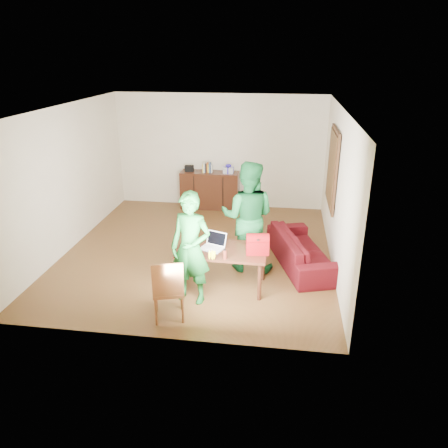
# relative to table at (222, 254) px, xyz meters

# --- Properties ---
(room) EXTENTS (5.20, 5.70, 2.90)m
(room) POSITION_rel_table_xyz_m (-0.64, 1.38, 0.72)
(room) COLOR #432910
(room) RESTS_ON ground
(table) EXTENTS (1.45, 0.84, 0.67)m
(table) POSITION_rel_table_xyz_m (0.00, 0.00, 0.00)
(table) COLOR black
(table) RESTS_ON ground
(chair) EXTENTS (0.53, 0.52, 0.95)m
(chair) POSITION_rel_table_xyz_m (-0.63, -1.01, -0.31)
(chair) COLOR brown
(chair) RESTS_ON ground
(person_near) EXTENTS (0.72, 0.56, 1.74)m
(person_near) POSITION_rel_table_xyz_m (-0.41, -0.47, 0.28)
(person_near) COLOR #13571E
(person_near) RESTS_ON ground
(person_far) EXTENTS (1.00, 0.81, 1.94)m
(person_far) POSITION_rel_table_xyz_m (0.34, 0.71, 0.38)
(person_far) COLOR #135827
(person_far) RESTS_ON ground
(laptop) EXTENTS (0.41, 0.35, 0.24)m
(laptop) POSITION_rel_table_xyz_m (-0.17, -0.02, 0.12)
(laptop) COLOR white
(laptop) RESTS_ON table
(bananas) EXTENTS (0.16, 0.12, 0.06)m
(bananas) POSITION_rel_table_xyz_m (-0.10, -0.38, 0.11)
(bananas) COLOR gold
(bananas) RESTS_ON table
(bottle) EXTENTS (0.07, 0.07, 0.16)m
(bottle) POSITION_rel_table_xyz_m (0.09, -0.35, 0.16)
(bottle) COLOR #5E2115
(bottle) RESTS_ON table
(red_bag) EXTENTS (0.37, 0.25, 0.26)m
(red_bag) POSITION_rel_table_xyz_m (0.56, -0.07, 0.21)
(red_bag) COLOR maroon
(red_bag) RESTS_ON table
(sofa) EXTENTS (1.34, 2.13, 0.58)m
(sofa) POSITION_rel_table_xyz_m (1.30, 0.99, -0.30)
(sofa) COLOR #400814
(sofa) RESTS_ON ground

